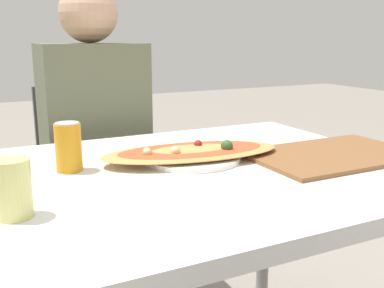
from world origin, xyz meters
TOP-DOWN VIEW (x-y plane):
  - dining_table at (0.00, 0.00)m, footprint 1.19×0.90m
  - chair_far_seated at (-0.07, 0.78)m, footprint 0.40×0.40m
  - person_seated at (-0.07, 0.67)m, footprint 0.38×0.29m
  - pizza_main at (0.05, 0.08)m, footprint 0.53×0.28m
  - soda_can at (-0.27, 0.12)m, footprint 0.07×0.07m
  - drink_glass at (-0.43, -0.14)m, footprint 0.07×0.07m
  - serving_tray at (0.43, -0.07)m, footprint 0.48×0.31m

SIDE VIEW (x-z plane):
  - chair_far_seated at x=-0.07m, z-range 0.06..0.93m
  - dining_table at x=0.00m, z-range 0.29..1.02m
  - serving_tray at x=0.43m, z-range 0.73..0.74m
  - person_seated at x=-0.07m, z-range 0.11..1.36m
  - pizza_main at x=0.05m, z-range 0.72..0.78m
  - drink_glass at x=-0.43m, z-range 0.73..0.84m
  - soda_can at x=-0.27m, z-range 0.73..0.85m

